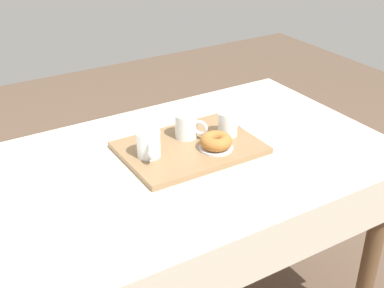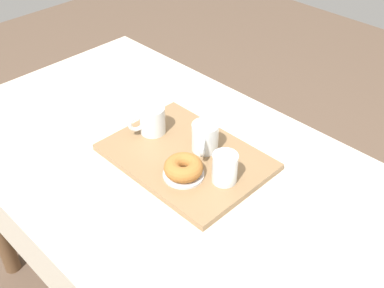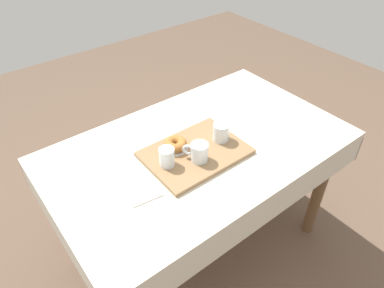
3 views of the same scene
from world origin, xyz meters
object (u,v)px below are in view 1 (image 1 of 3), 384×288
dining_table (181,187)px  sugar_donut_left (216,141)px  paper_napkin (256,123)px  tea_mug_right (149,145)px  water_glass_near (228,125)px  tea_mug_left (187,127)px  donut_plate_left (216,148)px  serving_tray (190,148)px

dining_table → sugar_donut_left: (-0.12, 0.03, 0.15)m
paper_napkin → dining_table: bearing=12.5°
tea_mug_right → water_glass_near: 0.30m
tea_mug_left → donut_plate_left: size_ratio=0.93×
dining_table → donut_plate_left: (-0.12, 0.03, 0.13)m
paper_napkin → donut_plate_left: bearing=23.6°
tea_mug_left → sugar_donut_left: tea_mug_left is taller
sugar_donut_left → paper_napkin: sugar_donut_left is taller
tea_mug_right → dining_table: bearing=153.7°
tea_mug_left → water_glass_near: bearing=155.3°
serving_tray → water_glass_near: (-0.15, 0.00, 0.05)m
tea_mug_left → paper_napkin: 0.30m
serving_tray → dining_table: bearing=34.0°
serving_tray → tea_mug_right: 0.16m
sugar_donut_left → paper_napkin: 0.28m
tea_mug_left → sugar_donut_left: (-0.04, 0.12, -0.01)m
serving_tray → paper_napkin: size_ratio=3.24×
serving_tray → water_glass_near: 0.16m
tea_mug_right → sugar_donut_left: bearing=161.1°
dining_table → donut_plate_left: size_ratio=12.63×
water_glass_near → paper_napkin: water_glass_near is taller
dining_table → tea_mug_left: tea_mug_left is taller
tea_mug_left → water_glass_near: (-0.13, 0.06, -0.00)m
dining_table → tea_mug_right: tea_mug_right is taller
tea_mug_right → sugar_donut_left: tea_mug_right is taller
tea_mug_left → water_glass_near: size_ratio=1.23×
dining_table → tea_mug_right: bearing=-26.3°
dining_table → water_glass_near: bearing=-170.2°
dining_table → tea_mug_left: bearing=-130.6°
tea_mug_right → sugar_donut_left: (-0.21, 0.07, -0.01)m
dining_table → serving_tray: serving_tray is taller
donut_plate_left → sugar_donut_left: sugar_donut_left is taller
dining_table → tea_mug_right: (0.09, -0.04, 0.16)m
water_glass_near → sugar_donut_left: size_ratio=0.80×
tea_mug_right → donut_plate_left: 0.22m
serving_tray → water_glass_near: size_ratio=5.28×
tea_mug_left → donut_plate_left: (-0.04, 0.12, -0.04)m
tea_mug_right → paper_napkin: tea_mug_right is taller
tea_mug_left → sugar_donut_left: 0.13m
dining_table → tea_mug_left: 0.21m
water_glass_near → paper_napkin: (-0.16, -0.05, -0.06)m
dining_table → sugar_donut_left: bearing=167.0°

